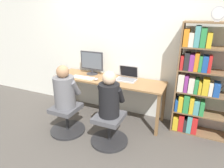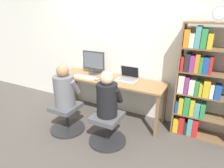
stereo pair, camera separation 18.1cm
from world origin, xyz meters
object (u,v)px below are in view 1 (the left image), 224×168
Objects in this scene: person_at_monitor at (64,89)px; desk_clock at (218,14)px; desktop_monitor at (92,63)px; office_chair_left at (67,119)px; person_at_laptop at (109,97)px; laptop at (127,77)px; bookshelf at (198,84)px; office_chair_right at (109,129)px; keyboard at (83,77)px.

desk_clock is (2.00, 0.75, 1.12)m from person_at_monitor.
desktop_monitor reaches higher than person_at_monitor.
person_at_laptop is (0.76, 0.03, 0.53)m from office_chair_left.
laptop reaches higher than office_chair_left.
person_at_monitor is (-0.01, -0.86, -0.22)m from desktop_monitor.
desktop_monitor is 0.74m from laptop.
bookshelf is (1.14, 0.80, 0.09)m from person_at_laptop.
person_at_monitor is at bearing -178.12° from person_at_laptop.
person_at_laptop is at bearing 1.88° from person_at_monitor.
laptop is 1.66m from desk_clock.
desktop_monitor is 1.30× the size of laptop.
bookshelf reaches higher than laptop.
person_at_laptop is at bearing 90.00° from office_chair_right.
office_chair_right is 2.19m from desk_clock.
keyboard is 0.62× the size of person_at_laptop.
laptop is 1.17m from bookshelf.
keyboard is 0.61× the size of person_at_monitor.
office_chair_left is at bearing -90.00° from person_at_monitor.
desktop_monitor is 2.35× the size of desk_clock.
desk_clock reaches higher than desktop_monitor.
office_chair_left is 0.76m from office_chair_right.
person_at_monitor is at bearing -159.31° from desk_clock.
office_chair_right is 0.53m from person_at_laptop.
person_at_monitor is 1.00× the size of person_at_laptop.
keyboard is at bearing -161.68° from laptop.
desktop_monitor is 1.90m from bookshelf.
desk_clock reaches higher than bookshelf.
keyboard is at bearing 91.38° from office_chair_left.
office_chair_left is 0.85× the size of person_at_monitor.
office_chair_left is at bearing -156.39° from bookshelf.
office_chair_left is 2.70m from desk_clock.
person_at_monitor is at bearing 90.00° from office_chair_left.
person_at_laptop is at bearing 2.26° from office_chair_left.
laptop is 0.20× the size of bookshelf.
office_chair_right is (0.03, -0.80, -0.58)m from laptop.
keyboard is at bearing 144.39° from office_chair_right.
person_at_monitor is 0.38× the size of bookshelf.
office_chair_left is 0.33× the size of bookshelf.
person_at_laptop is (0.75, -0.83, -0.22)m from desktop_monitor.
desktop_monitor is at bearing 89.24° from person_at_monitor.
desktop_monitor is at bearing 84.84° from keyboard.
laptop reaches higher than office_chair_right.
desktop_monitor is 0.69× the size of person_at_laptop.
bookshelf reaches higher than office_chair_right.
person_at_laptop is (0.00, 0.00, 0.53)m from office_chair_right.
bookshelf is at bearing 142.78° from desk_clock.
person_at_monitor is 0.76m from person_at_laptop.
desk_clock is at bearing -37.22° from bookshelf.
person_at_laptop is (0.03, -0.80, -0.05)m from laptop.
desktop_monitor is 0.89m from person_at_monitor.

